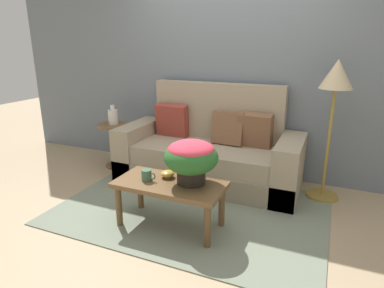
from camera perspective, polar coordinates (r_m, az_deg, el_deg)
ground_plane at (r=3.36m, az=-0.61°, el=-11.65°), size 14.00×14.00×0.00m
wall_back at (r=4.16m, az=6.85°, el=14.96°), size 6.40×0.12×2.93m
area_rug at (r=3.42m, az=-0.09°, el=-11.03°), size 2.60×1.79×0.01m
couch at (r=3.97m, az=3.03°, el=-1.64°), size 2.13×0.85×1.15m
coffee_table at (r=2.98m, az=-3.82°, el=-7.76°), size 0.98×0.48×0.43m
side_table at (r=4.51m, az=-13.29°, el=1.09°), size 0.41×0.41×0.59m
floor_lamp at (r=3.61m, az=23.39°, el=8.65°), size 0.33×0.33×1.46m
potted_plant at (r=2.85m, az=-0.15°, el=-2.27°), size 0.47×0.47×0.39m
coffee_mug at (r=3.00m, az=-7.76°, el=-5.31°), size 0.14×0.09×0.10m
snack_bowl at (r=3.04m, az=-4.21°, el=-5.12°), size 0.13×0.13×0.07m
table_vase at (r=4.45m, az=-13.41°, el=4.64°), size 0.12×0.12×0.25m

